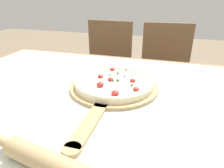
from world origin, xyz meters
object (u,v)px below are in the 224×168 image
Objects in this scene: pizza at (114,82)px; chair_left at (107,67)px; chair_right at (164,73)px; pizza_peel at (112,89)px.

chair_left is (-0.30, 0.82, -0.25)m from pizza.
pizza is 0.36× the size of chair_left.
chair_right is at bearing 77.28° from pizza.
chair_left reaches higher than pizza.
chair_left reaches higher than pizza_peel.
pizza is 0.36× the size of chair_right.
chair_right is (0.48, -0.00, 0.00)m from chair_left.
chair_left is 1.00× the size of chair_right.
chair_left is (-0.30, 0.84, -0.23)m from pizza_peel.
pizza_peel is at bearing -68.19° from chair_left.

